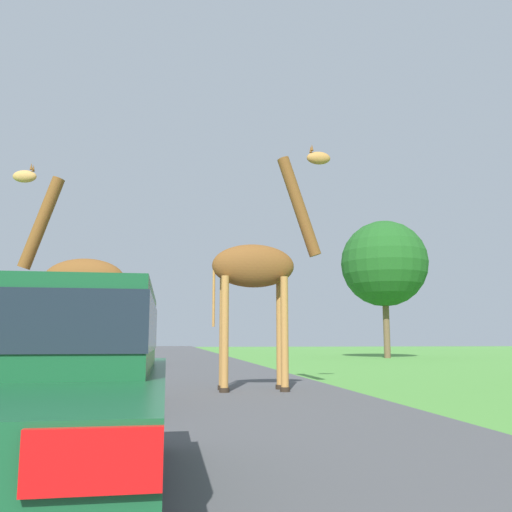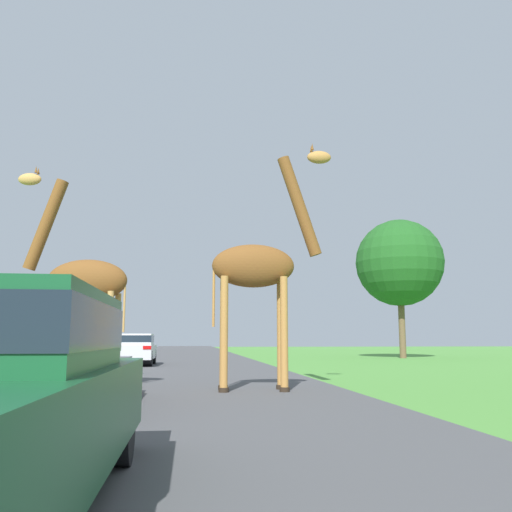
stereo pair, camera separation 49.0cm
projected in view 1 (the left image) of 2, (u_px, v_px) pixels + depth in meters
name	position (u px, v px, depth m)	size (l,w,h in m)	color
road	(163.00, 360.00, 29.00)	(8.24, 120.00, 0.00)	#4C4C4F
giraffe_near_road	(260.00, 268.00, 12.03)	(2.74, 0.85, 5.58)	#B77F3D
giraffe_companion	(78.00, 278.00, 12.57)	(2.79, 1.01, 5.25)	tan
car_lead_maroon	(14.00, 396.00, 3.35)	(1.84, 4.48, 1.41)	#144C28
car_queue_right	(121.00, 348.00, 22.95)	(1.79, 3.97, 1.33)	silver
car_queue_left	(62.00, 365.00, 8.71)	(1.96, 4.26, 1.26)	gray
tree_centre_back	(384.00, 264.00, 32.81)	(5.19, 5.19, 8.24)	brown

